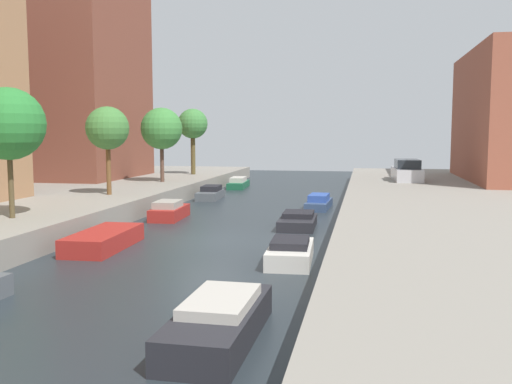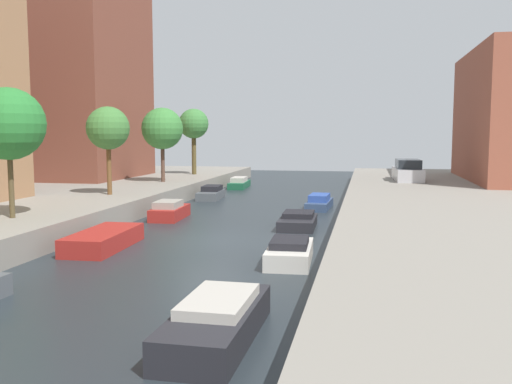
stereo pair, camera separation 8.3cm
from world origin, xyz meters
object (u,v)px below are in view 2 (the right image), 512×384
at_px(street_tree_2, 8,124).
at_px(moored_boat_left_4, 211,193).
at_px(apartment_tower_far, 62,12).
at_px(moored_boat_right_1, 217,321).
at_px(moored_boat_right_4, 319,203).
at_px(moored_boat_left_2, 104,240).
at_px(moored_boat_left_5, 239,183).
at_px(moored_boat_right_3, 298,221).
at_px(street_tree_3, 108,129).
at_px(parked_car, 408,172).
at_px(street_tree_5, 194,125).
at_px(moored_boat_right_2, 290,252).
at_px(street_tree_4, 162,129).
at_px(moored_boat_left_3, 169,211).

xyz_separation_m(street_tree_2, moored_boat_left_4, (3.59, 15.69, -4.28)).
xyz_separation_m(apartment_tower_far, street_tree_2, (8.55, -19.10, -8.44)).
xyz_separation_m(moored_boat_right_1, moored_boat_right_4, (0.37, 20.94, -0.06)).
height_order(moored_boat_left_2, moored_boat_left_5, moored_boat_left_5).
distance_m(moored_boat_left_5, moored_boat_right_3, 18.87).
distance_m(street_tree_3, moored_boat_right_4, 12.37).
relative_size(parked_car, moored_boat_right_1, 1.17).
bearing_deg(moored_boat_left_4, moored_boat_left_2, -88.76).
relative_size(street_tree_5, moored_boat_left_4, 1.60).
relative_size(moored_boat_left_4, moored_boat_right_4, 0.90).
bearing_deg(parked_car, moored_boat_left_4, -158.15).
bearing_deg(moored_boat_right_2, parked_car, 76.55).
bearing_deg(moored_boat_right_2, apartment_tower_far, 134.12).
bearing_deg(street_tree_2, moored_boat_right_4, 48.80).
height_order(street_tree_2, moored_boat_right_2, street_tree_2).
height_order(street_tree_4, moored_boat_right_1, street_tree_4).
bearing_deg(moored_boat_right_2, street_tree_3, 139.11).
distance_m(parked_car, moored_boat_left_5, 12.94).
bearing_deg(moored_boat_right_3, street_tree_5, 120.69).
relative_size(street_tree_5, moored_boat_right_3, 1.66).
height_order(parked_car, moored_boat_right_3, parked_car).
relative_size(street_tree_2, moored_boat_left_2, 1.21).
bearing_deg(moored_boat_left_3, moored_boat_right_1, -66.72).
xyz_separation_m(street_tree_4, moored_boat_right_2, (11.09, -17.65, -4.22)).
bearing_deg(moored_boat_left_2, street_tree_4, 103.23).
bearing_deg(street_tree_2, street_tree_3, 90.00).
bearing_deg(moored_boat_right_4, moored_boat_left_2, -118.75).
height_order(apartment_tower_far, moored_boat_left_3, apartment_tower_far).
bearing_deg(parked_car, moored_boat_left_5, 168.51).
xyz_separation_m(street_tree_4, moored_boat_left_5, (3.72, 6.86, -4.22)).
bearing_deg(moored_boat_left_3, moored_boat_left_5, 90.53).
bearing_deg(parked_car, street_tree_3, -142.92).
bearing_deg(parked_car, moored_boat_left_3, -132.26).
xyz_separation_m(apartment_tower_far, parked_car, (24.88, 1.70, -11.46)).
bearing_deg(moored_boat_left_4, moored_boat_left_3, -88.17).
xyz_separation_m(street_tree_3, parked_car, (16.34, 12.35, -2.90)).
relative_size(moored_boat_right_3, moored_boat_right_4, 0.87).
bearing_deg(moored_boat_right_2, street_tree_5, 114.24).
height_order(street_tree_5, moored_boat_left_5, street_tree_5).
xyz_separation_m(street_tree_5, moored_boat_left_5, (3.72, -0.11, -4.60)).
bearing_deg(moored_boat_left_3, moored_boat_right_3, -11.24).
distance_m(street_tree_5, moored_boat_left_3, 17.45).
distance_m(moored_boat_left_4, moored_boat_right_2, 18.43).
xyz_separation_m(street_tree_3, street_tree_5, (0.00, 15.02, 0.42)).
height_order(moored_boat_left_2, moored_boat_right_4, moored_boat_right_4).
distance_m(street_tree_2, moored_boat_right_4, 17.13).
relative_size(moored_boat_left_5, moored_boat_right_1, 1.00).
bearing_deg(moored_boat_right_3, moored_boat_right_2, -85.26).
relative_size(moored_boat_left_2, moored_boat_right_2, 1.27).
distance_m(apartment_tower_far, moored_boat_right_2, 30.95).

